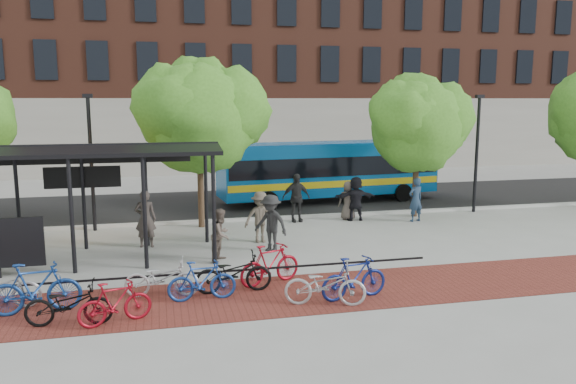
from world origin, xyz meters
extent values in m
plane|color=#9E9E99|center=(0.00, 0.00, 0.00)|extent=(160.00, 160.00, 0.00)
cube|color=black|center=(0.00, 8.00, 0.01)|extent=(160.00, 8.00, 0.01)
cube|color=#B7B7B2|center=(0.00, 4.00, 0.06)|extent=(160.00, 0.25, 0.12)
cube|color=maroon|center=(-2.00, -5.00, 0.00)|extent=(24.00, 3.00, 0.01)
cube|color=black|center=(-3.30, -4.10, 0.00)|extent=(12.00, 0.05, 0.95)
cube|color=brown|center=(10.00, 26.00, 10.00)|extent=(55.00, 14.00, 20.00)
cylinder|color=black|center=(-9.00, 0.85, 1.65)|extent=(0.12, 0.12, 3.30)
cylinder|color=black|center=(-7.00, -1.85, 1.65)|extent=(0.12, 0.12, 3.30)
cylinder|color=black|center=(-7.00, 0.85, 1.65)|extent=(0.12, 0.12, 3.30)
cylinder|color=black|center=(-5.00, -1.85, 1.65)|extent=(0.12, 0.12, 3.30)
cylinder|color=black|center=(-5.00, 0.85, 1.65)|extent=(0.12, 0.12, 3.30)
cylinder|color=black|center=(-3.00, -1.85, 1.65)|extent=(0.12, 0.12, 3.30)
cylinder|color=black|center=(-3.00, 0.85, 1.65)|extent=(0.12, 0.12, 3.30)
cube|color=black|center=(-8.00, -1.20, 3.45)|extent=(10.60, 1.65, 0.29)
cube|color=black|center=(-8.00, 0.20, 3.45)|extent=(10.60, 1.65, 0.29)
cube|color=black|center=(-8.00, 0.90, 3.05)|extent=(9.00, 0.10, 0.40)
cube|color=black|center=(-7.00, 0.95, 2.40)|extent=(2.40, 0.12, 0.70)
cube|color=#FF7200|center=(-7.00, 1.03, 2.40)|extent=(2.20, 0.02, 0.55)
cylinder|color=#382619|center=(-3.00, 3.30, 1.26)|extent=(0.24, 0.24, 2.52)
sphere|color=#3C761F|center=(-3.00, 3.30, 4.20)|extent=(4.20, 4.20, 4.20)
sphere|color=#3C761F|center=(-1.95, 3.50, 4.50)|extent=(3.36, 3.36, 3.36)
sphere|color=#3C761F|center=(-3.84, 3.00, 4.60)|extent=(3.15, 3.15, 3.15)
sphere|color=#3C761F|center=(-2.90, 3.70, 5.00)|extent=(2.94, 2.94, 2.94)
cylinder|color=#382619|center=(6.00, 3.30, 1.14)|extent=(0.24, 0.24, 2.27)
sphere|color=#3C761F|center=(6.00, 3.30, 3.79)|extent=(3.80, 3.80, 3.80)
sphere|color=#3C761F|center=(6.95, 3.50, 4.09)|extent=(3.04, 3.04, 3.04)
sphere|color=#3C761F|center=(5.24, 3.00, 4.20)|extent=(2.85, 2.85, 2.85)
sphere|color=#3C761F|center=(6.10, 3.70, 4.59)|extent=(2.66, 2.66, 2.66)
cylinder|color=black|center=(-7.00, 3.60, 2.50)|extent=(0.14, 0.14, 5.00)
cube|color=black|center=(-7.00, 3.60, 5.05)|extent=(0.35, 0.20, 0.15)
cylinder|color=black|center=(9.00, 3.60, 2.50)|extent=(0.14, 0.14, 5.00)
cube|color=black|center=(9.00, 3.60, 5.05)|extent=(0.35, 0.20, 0.15)
cube|color=#08569E|center=(3.50, 7.51, 1.63)|extent=(10.87, 3.37, 2.45)
cube|color=black|center=(3.50, 7.51, 1.83)|extent=(10.66, 3.39, 0.89)
cube|color=yellow|center=(3.50, 7.51, 1.02)|extent=(10.77, 3.41, 0.31)
cube|color=#08569E|center=(3.50, 7.51, 2.81)|extent=(10.63, 3.12, 0.16)
cylinder|color=black|center=(0.21, 6.01, 0.43)|extent=(0.88, 0.33, 0.86)
cylinder|color=black|center=(-0.02, 8.32, 0.43)|extent=(0.88, 0.33, 0.86)
cylinder|color=black|center=(7.02, 6.69, 0.43)|extent=(0.88, 0.33, 0.86)
cylinder|color=black|center=(6.79, 9.00, 0.43)|extent=(0.88, 0.33, 0.86)
imported|color=navy|center=(-7.43, -4.93, 0.61)|extent=(2.09, 0.78, 1.22)
imported|color=black|center=(-6.58, -5.84, 0.49)|extent=(1.93, 0.82, 0.99)
imported|color=maroon|center=(-5.60, -5.98, 0.49)|extent=(1.70, 0.95, 0.98)
imported|color=#B1B1B4|center=(-4.58, -4.41, 0.49)|extent=(1.94, 0.89, 0.98)
imported|color=navy|center=(-3.62, -4.93, 0.51)|extent=(1.71, 0.54, 1.02)
imported|color=black|center=(-2.78, -4.51, 0.52)|extent=(1.97, 0.69, 1.04)
imported|color=maroon|center=(-1.74, -4.08, 0.55)|extent=(1.91, 1.16, 1.11)
imported|color=#A4A4A7|center=(-0.76, -5.94, 0.52)|extent=(2.08, 1.22, 1.03)
imported|color=navy|center=(0.07, -5.68, 0.55)|extent=(1.88, 0.84, 1.09)
imported|color=#39322E|center=(-5.05, 0.65, 0.97)|extent=(0.77, 0.56, 1.94)
imported|color=brown|center=(-1.19, 0.40, 0.89)|extent=(1.23, 0.80, 1.79)
imported|color=black|center=(0.83, 3.39, 0.99)|extent=(1.18, 0.55, 1.97)
imported|color=black|center=(3.26, 3.08, 0.91)|extent=(1.73, 0.66, 1.82)
imported|color=#484039|center=(3.01, 3.28, 0.81)|extent=(0.88, 0.66, 1.61)
imported|color=#20344C|center=(5.58, 2.35, 0.90)|extent=(0.74, 0.57, 1.79)
imported|color=brown|center=(-2.76, -1.50, 0.81)|extent=(0.94, 1.00, 1.63)
imported|color=black|center=(-1.05, -0.79, 0.93)|extent=(1.34, 1.35, 1.87)
camera|label=1|loc=(-4.55, -18.33, 4.91)|focal=35.00mm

